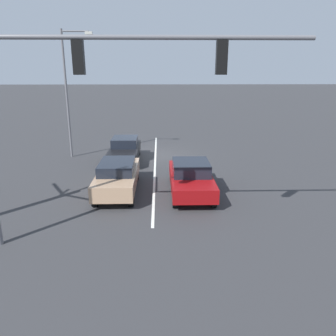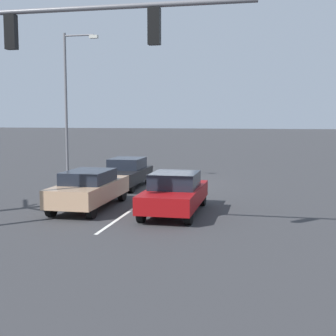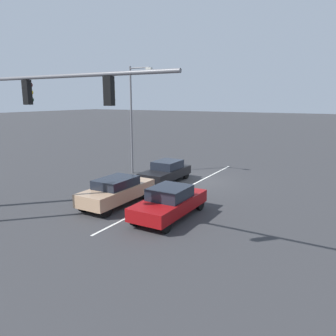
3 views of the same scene
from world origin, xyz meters
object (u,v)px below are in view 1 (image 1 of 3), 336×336
at_px(car_black_midlane_second, 125,149).
at_px(street_lamp_right_shoulder, 69,86).
at_px(car_tan_midlane_front, 118,176).
at_px(traffic_signal_gantry, 75,90).
at_px(car_maroon_leftlane_front, 191,177).

xyz_separation_m(car_black_midlane_second, street_lamp_right_shoulder, (3.49, -1.11, 3.87)).
relative_size(car_tan_midlane_front, traffic_signal_gantry, 0.48).
distance_m(car_tan_midlane_front, traffic_signal_gantry, 6.47).
bearing_deg(car_black_midlane_second, traffic_signal_gantry, 88.63).
xyz_separation_m(car_maroon_leftlane_front, car_tan_midlane_front, (3.46, -0.24, 0.02)).
xyz_separation_m(car_tan_midlane_front, street_lamp_right_shoulder, (3.70, -6.73, 3.83)).
bearing_deg(car_tan_midlane_front, traffic_signal_gantry, 84.52).
bearing_deg(street_lamp_right_shoulder, car_maroon_leftlane_front, 135.77).
height_order(car_maroon_leftlane_front, street_lamp_right_shoulder, street_lamp_right_shoulder).
bearing_deg(car_tan_midlane_front, street_lamp_right_shoulder, -61.18).
height_order(car_maroon_leftlane_front, traffic_signal_gantry, traffic_signal_gantry).
distance_m(car_maroon_leftlane_front, traffic_signal_gantry, 7.41).
height_order(car_maroon_leftlane_front, car_tan_midlane_front, car_maroon_leftlane_front).
distance_m(car_tan_midlane_front, street_lamp_right_shoulder, 8.58).
xyz_separation_m(car_black_midlane_second, traffic_signal_gantry, (0.25, 10.49, 4.28)).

